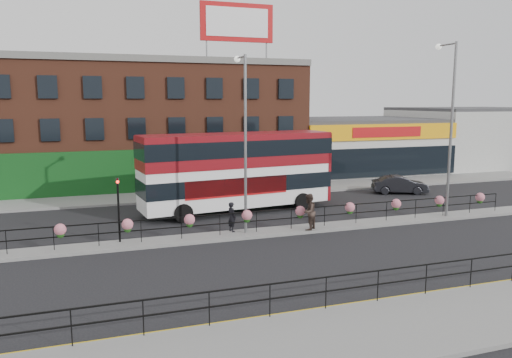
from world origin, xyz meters
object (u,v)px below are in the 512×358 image
object	(u,v)px
car	(400,185)
pedestrian_b	(309,212)
lamp_column_west	(244,129)
lamp_column_east	(449,114)
double_decker_bus	(238,164)
pedestrian_a	(232,217)

from	to	relation	value
car	pedestrian_b	size ratio (longest dim) A/B	2.21
lamp_column_west	lamp_column_east	size ratio (longest dim) A/B	0.90
pedestrian_b	car	bearing A→B (deg)	174.68
double_decker_bus	pedestrian_a	distance (m)	5.96
car	lamp_column_east	bearing A→B (deg)	-174.50
car	pedestrian_b	xyz separation A→B (m)	(-11.46, -8.22, 0.46)
car	double_decker_bus	bearing A→B (deg)	119.80
lamp_column_east	car	bearing A→B (deg)	74.07
double_decker_bus	lamp_column_west	world-z (taller)	lamp_column_west
pedestrian_b	lamp_column_east	world-z (taller)	lamp_column_east
double_decker_bus	pedestrian_a	world-z (taller)	double_decker_bus
pedestrian_a	car	bearing A→B (deg)	-84.12
double_decker_bus	car	bearing A→B (deg)	8.36
double_decker_bus	lamp_column_west	bearing A→B (deg)	-103.32
car	pedestrian_a	xyz separation A→B (m)	(-15.48, -7.21, 0.27)
lamp_column_west	double_decker_bus	bearing A→B (deg)	76.68
car	lamp_column_east	distance (m)	9.72
car	lamp_column_east	size ratio (longest dim) A/B	0.42
pedestrian_b	lamp_column_east	size ratio (longest dim) A/B	0.19
pedestrian_b	lamp_column_east	bearing A→B (deg)	142.46
double_decker_bus	pedestrian_b	world-z (taller)	double_decker_bus
pedestrian_b	lamp_column_west	xyz separation A→B (m)	(-3.39, 0.77, 4.48)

